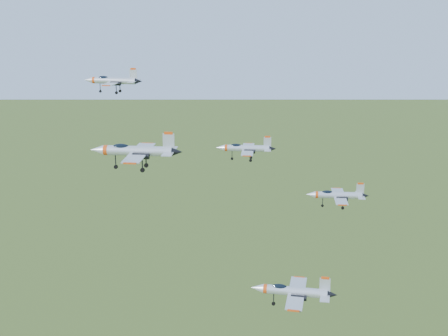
# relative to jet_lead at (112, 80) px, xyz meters

# --- Properties ---
(jet_lead) EXTENTS (11.77, 9.80, 3.14)m
(jet_lead) POSITION_rel_jet_lead_xyz_m (0.00, 0.00, 0.00)
(jet_lead) COLOR silver
(jet_left_high) EXTENTS (10.60, 8.94, 2.85)m
(jet_left_high) POSITION_rel_jet_lead_xyz_m (28.28, -6.05, -9.87)
(jet_left_high) COLOR silver
(jet_right_high) EXTENTS (14.00, 11.77, 3.76)m
(jet_right_high) POSITION_rel_jet_lead_xyz_m (16.84, -26.66, -6.07)
(jet_right_high) COLOR silver
(jet_left_low) EXTENTS (10.67, 9.01, 2.88)m
(jet_left_low) POSITION_rel_jet_lead_xyz_m (44.67, -6.63, -16.75)
(jet_left_low) COLOR silver
(jet_right_low) EXTENTS (12.89, 10.70, 3.44)m
(jet_right_low) POSITION_rel_jet_lead_xyz_m (41.03, -25.72, -25.94)
(jet_right_low) COLOR silver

